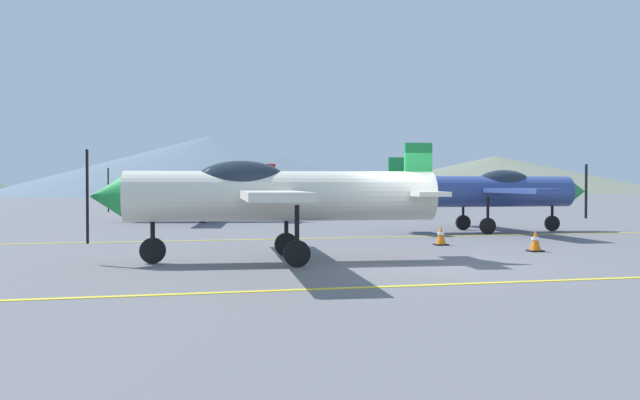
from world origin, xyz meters
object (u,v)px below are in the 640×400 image
object	(u,v)px
car_sedan	(341,199)
airplane_far	(194,189)
traffic_cone_side	(535,241)
airplane_mid	(488,190)
traffic_cone_front	(441,235)
airplane_near	(269,194)

from	to	relation	value
car_sedan	airplane_far	bearing A→B (deg)	-139.62
airplane_far	traffic_cone_side	size ratio (longest dim) A/B	15.53
traffic_cone_side	airplane_mid	bearing A→B (deg)	72.00
airplane_mid	traffic_cone_front	xyz separation A→B (m)	(-4.01, -4.94, -1.25)
airplane_mid	airplane_near	bearing A→B (deg)	-139.98
traffic_cone_front	traffic_cone_side	xyz separation A→B (m)	(1.64, -2.37, 0.00)
airplane_far	car_sedan	xyz separation A→B (m)	(9.39, 7.99, -0.70)
airplane_near	airplane_far	distance (m)	17.85
airplane_far	car_sedan	world-z (taller)	airplane_far
traffic_cone_front	traffic_cone_side	world-z (taller)	same
airplane_near	traffic_cone_side	xyz separation A→B (m)	(7.19, 0.73, -1.25)
car_sedan	airplane_mid	bearing A→B (deg)	-87.52
airplane_near	airplane_mid	bearing A→B (deg)	40.02
airplane_near	traffic_cone_front	distance (m)	6.48
airplane_mid	traffic_cone_side	xyz separation A→B (m)	(-2.37, -7.31, -1.25)
airplane_far	airplane_mid	bearing A→B (deg)	-43.98
airplane_near	car_sedan	xyz separation A→B (m)	(8.80, 25.83, -0.70)
airplane_mid	car_sedan	distance (m)	17.83
airplane_mid	traffic_cone_side	size ratio (longest dim) A/B	15.50
airplane_near	car_sedan	size ratio (longest dim) A/B	2.09
airplane_near	traffic_cone_side	size ratio (longest dim) A/B	15.53
airplane_mid	traffic_cone_side	bearing A→B (deg)	-108.00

